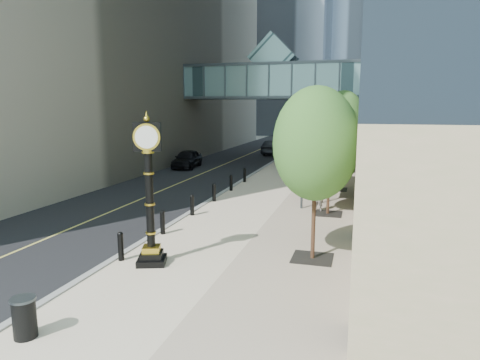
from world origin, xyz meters
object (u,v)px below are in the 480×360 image
Objects in this scene: street_clock at (150,202)px; trash_bin at (25,319)px; pedestrian at (319,196)px; car_far at (274,148)px; car_near at (187,159)px.

trash_bin is at bearing -115.81° from street_clock.
car_far is at bearing -57.22° from pedestrian.
pedestrian reaches higher than car_far.
street_clock is 5.32m from trash_bin.
car_far is (-2.71, 33.75, -1.42)m from street_clock.
trash_bin is at bearing 85.80° from pedestrian.
trash_bin is 38.82m from car_far.
pedestrian reaches higher than car_near.
car_far is at bearing 93.13° from trash_bin.
car_near is (-12.53, 12.73, -0.02)m from pedestrian.
car_near is (-7.31, 26.72, 0.28)m from trash_bin.
trash_bin is 27.70m from car_near.
street_clock is 1.07× the size of car_far.
trash_bin is (-0.59, -5.01, -1.69)m from street_clock.
trash_bin is 0.20× the size of car_far.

